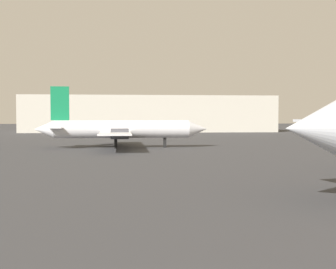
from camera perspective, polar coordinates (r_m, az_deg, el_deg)
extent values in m
cone|color=silver|center=(24.31, 19.09, 0.79)|extent=(4.75, 4.48, 3.66)
cylinder|color=white|center=(67.39, -5.99, 0.71)|extent=(20.59, 2.99, 2.73)
cone|color=white|center=(68.46, 3.91, 0.74)|extent=(3.04, 2.77, 2.73)
cone|color=white|center=(68.36, -15.92, 0.66)|extent=(3.04, 2.77, 2.73)
cube|color=white|center=(67.40, -6.87, 0.36)|extent=(4.67, 25.03, 0.21)
cube|color=white|center=(68.05, -14.32, 0.90)|extent=(2.16, 7.26, 0.14)
cube|color=#147F4C|center=(68.01, -13.99, 3.98)|extent=(2.76, 0.29, 5.13)
cylinder|color=#4C4C54|center=(72.15, -6.34, 0.38)|extent=(2.60, 1.58, 1.55)
cylinder|color=#4C4C54|center=(62.66, -6.35, 0.09)|extent=(2.60, 1.58, 1.55)
cube|color=black|center=(67.83, -0.42, -1.06)|extent=(0.44, 0.44, 1.52)
cube|color=black|center=(69.20, -6.84, -1.01)|extent=(0.44, 0.44, 1.52)
cube|color=black|center=(65.76, -6.88, -1.19)|extent=(0.44, 0.44, 1.52)
cube|color=beige|center=(142.98, -2.49, 2.69)|extent=(79.38, 22.71, 11.42)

